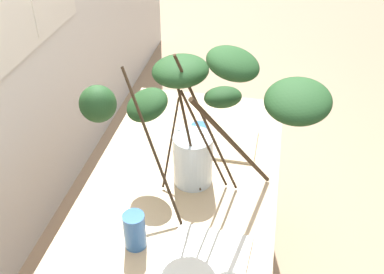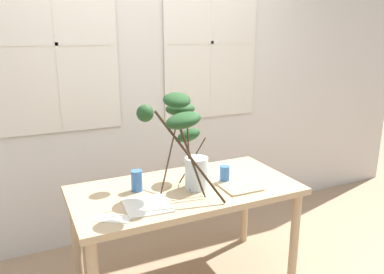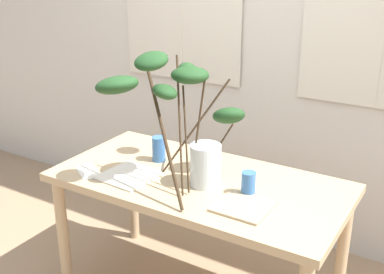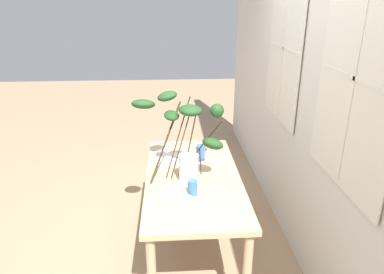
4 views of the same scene
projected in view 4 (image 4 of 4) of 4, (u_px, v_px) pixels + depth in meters
ground at (193, 251)px, 3.07m from camera, size 14.00×14.00×0.00m
back_wall_with_windows at (316, 97)px, 2.63m from camera, size 5.95×0.14×2.71m
dining_table at (193, 186)px, 2.84m from camera, size 1.48×0.74×0.73m
vase_with_branches at (184, 133)px, 2.70m from camera, size 0.51×0.81×0.68m
drinking_glass_blue_left at (201, 152)px, 3.07m from camera, size 0.07×0.07×0.14m
drinking_glass_blue_right at (193, 188)px, 2.52m from camera, size 0.07×0.07×0.11m
plate_square_left at (172, 159)px, 3.09m from camera, size 0.28×0.28×0.01m
plate_square_right at (175, 197)px, 2.50m from camera, size 0.24×0.24×0.01m
napkin_folded at (165, 150)px, 3.29m from camera, size 0.21×0.18×0.00m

